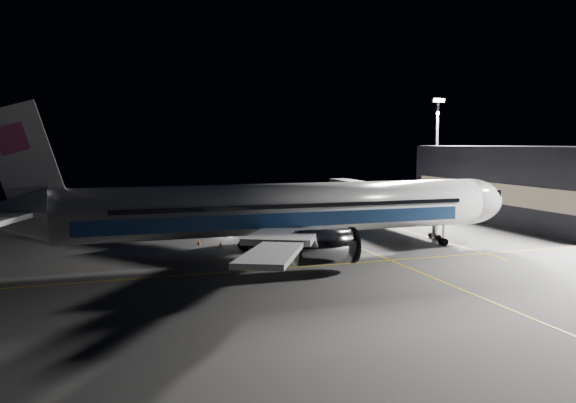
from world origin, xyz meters
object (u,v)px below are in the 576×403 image
at_px(airliner, 275,210).
at_px(baggage_tug, 231,228).
at_px(jet_bridge, 385,195).
at_px(floodlight_mast_north, 437,144).
at_px(safety_cone_a, 220,244).
at_px(safety_cone_c, 199,242).
at_px(safety_cone_b, 243,238).

height_order(airliner, baggage_tug, airliner).
bearing_deg(airliner, jet_bridge, 38.04).
xyz_separation_m(floodlight_mast_north, safety_cone_a, (-45.67, -24.15, -12.09)).
bearing_deg(floodlight_mast_north, safety_cone_c, -155.14).
bearing_deg(baggage_tug, safety_cone_c, -105.42).
distance_m(floodlight_mast_north, safety_cone_b, 48.50).
height_order(jet_bridge, floodlight_mast_north, floodlight_mast_north).
relative_size(jet_bridge, safety_cone_b, 56.12).
relative_size(airliner, safety_cone_a, 108.02).
bearing_deg(jet_bridge, airliner, -141.96).
distance_m(airliner, floodlight_mast_north, 52.56).
distance_m(baggage_tug, safety_cone_b, 6.33).
bearing_deg(safety_cone_b, safety_cone_c, -167.66).
bearing_deg(safety_cone_c, safety_cone_a, -39.41).
relative_size(jet_bridge, floodlight_mast_north, 1.66).
height_order(floodlight_mast_north, safety_cone_b, floodlight_mast_north).
xyz_separation_m(jet_bridge, safety_cone_c, (-30.00, -8.31, -4.25)).
distance_m(safety_cone_a, safety_cone_b, 4.84).
relative_size(baggage_tug, safety_cone_c, 3.87).
xyz_separation_m(floodlight_mast_north, safety_cone_b, (-42.05, -20.94, -12.06)).
relative_size(floodlight_mast_north, safety_cone_a, 36.37).
height_order(airliner, jet_bridge, airliner).
height_order(jet_bridge, safety_cone_a, jet_bridge).
distance_m(floodlight_mast_north, safety_cone_a, 53.06).
bearing_deg(baggage_tug, jet_bridge, 22.96).
bearing_deg(safety_cone_b, jet_bridge, 16.24).
xyz_separation_m(jet_bridge, safety_cone_a, (-27.67, -10.22, -4.30)).
height_order(airliner, safety_cone_b, airliner).
height_order(baggage_tug, safety_cone_c, baggage_tug).
relative_size(baggage_tug, safety_cone_b, 4.14).
xyz_separation_m(jet_bridge, baggage_tug, (-24.31, -0.69, -3.88)).
bearing_deg(safety_cone_c, baggage_tug, 53.25).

